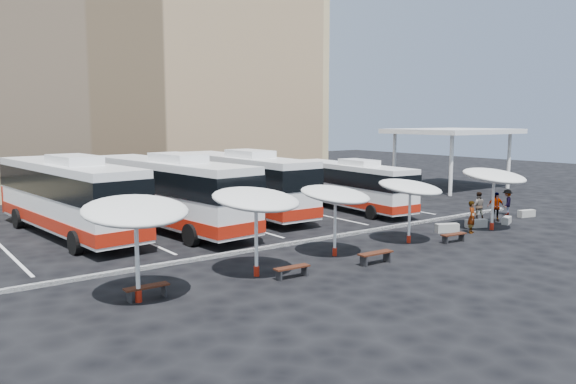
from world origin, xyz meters
TOP-DOWN VIEW (x-y plane):
  - ground at (0.00, 0.00)m, footprint 120.00×120.00m
  - sandstone_building at (0.00, 31.87)m, footprint 42.00×18.25m
  - service_canopy at (24.00, 10.00)m, footprint 10.00×8.00m
  - curb_divider at (0.00, 0.50)m, footprint 34.00×0.25m
  - bay_lines at (0.00, 8.00)m, footprint 24.15×12.00m
  - bus_0 at (-8.62, 9.29)m, footprint 4.06×13.62m
  - bus_1 at (-3.73, 7.71)m, footprint 4.18×13.60m
  - bus_2 at (2.00, 9.36)m, footprint 3.21×13.16m
  - bus_3 at (8.85, 6.63)m, footprint 3.14×10.96m
  - sunshade_0 at (-9.86, -3.26)m, footprint 3.88×3.92m
  - sunshade_1 at (-4.98, -3.01)m, footprint 3.98×4.01m
  - sunshade_2 at (-0.39, -2.37)m, footprint 3.97×4.00m
  - sunshade_3 at (4.30, -2.55)m, footprint 3.98×4.00m
  - sunshade_4 at (10.46, -3.08)m, footprint 3.47×3.51m
  - wood_bench_0 at (-9.51, -3.15)m, footprint 1.53×0.44m
  - wood_bench_1 at (-4.05, -4.05)m, footprint 1.50×0.47m
  - wood_bench_2 at (0.04, -4.47)m, footprint 1.67×0.51m
  - wood_bench_3 at (6.13, -3.81)m, footprint 1.47×0.53m
  - conc_bench_0 at (7.93, -2.04)m, footprint 1.31×0.89m
  - conc_bench_1 at (10.34, -2.15)m, footprint 1.27×0.82m
  - conc_bench_2 at (12.74, -2.54)m, footprint 1.13×0.72m
  - conc_bench_3 at (15.81, -1.96)m, footprint 1.21×0.61m
  - passenger_0 at (8.83, -2.92)m, footprint 0.75×0.65m
  - passenger_1 at (12.67, -0.66)m, footprint 1.02×1.02m
  - passenger_2 at (12.99, -1.63)m, footprint 1.07×0.94m
  - passenger_3 at (15.45, -0.82)m, footprint 1.22×1.02m

SIDE VIEW (x-z plane):
  - ground at x=0.00m, z-range 0.00..0.00m
  - bay_lines at x=0.00m, z-range 0.00..0.01m
  - curb_divider at x=0.00m, z-range 0.00..0.15m
  - conc_bench_2 at x=12.74m, z-range 0.00..0.40m
  - conc_bench_3 at x=15.81m, z-range 0.00..0.43m
  - conc_bench_1 at x=10.34m, z-range 0.00..0.45m
  - conc_bench_0 at x=7.93m, z-range 0.00..0.47m
  - wood_bench_3 at x=6.13m, z-range 0.12..0.56m
  - wood_bench_1 at x=-4.05m, z-range 0.12..0.57m
  - wood_bench_0 at x=-9.51m, z-range 0.12..0.59m
  - wood_bench_2 at x=0.04m, z-range 0.14..0.64m
  - passenger_3 at x=15.45m, z-range 0.00..1.64m
  - passenger_1 at x=12.67m, z-range 0.00..1.67m
  - passenger_0 at x=8.83m, z-range 0.00..1.73m
  - passenger_2 at x=12.99m, z-range 0.00..1.74m
  - bus_3 at x=8.85m, z-range 0.04..3.47m
  - bus_2 at x=2.00m, z-range 0.04..4.21m
  - bus_1 at x=-3.73m, z-range 0.05..4.29m
  - bus_0 at x=-8.62m, z-range 0.05..4.30m
  - sunshade_3 at x=4.30m, z-range 1.13..4.36m
  - sunshade_2 at x=-0.39m, z-range 1.13..4.36m
  - sunshade_4 at x=10.46m, z-range 1.22..4.72m
  - sunshade_1 at x=-4.98m, z-range 1.24..4.77m
  - sunshade_0 at x=-9.86m, z-range 1.27..4.89m
  - service_canopy at x=24.00m, z-range 2.27..7.47m
  - sandstone_building at x=0.00m, z-range -2.17..27.43m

